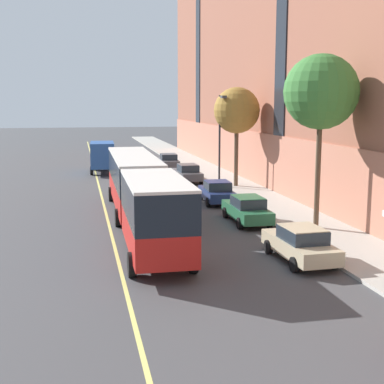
{
  "coord_description": "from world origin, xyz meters",
  "views": [
    {
      "loc": [
        -3.82,
        -23.7,
        6.79
      ],
      "look_at": [
        2.36,
        5.5,
        1.8
      ],
      "focal_mm": 50.0,
      "sensor_mm": 36.0,
      "label": 1
    }
  ],
  "objects_px": {
    "parked_car_navy_3": "(217,192)",
    "parked_car_darkgray_1": "(188,173)",
    "parked_car_green_6": "(247,209)",
    "street_lamp": "(220,131)",
    "city_bus": "(140,189)",
    "street_tree_far_uptown": "(237,111)",
    "parked_car_darkgray_5": "(168,161)",
    "box_truck": "(102,156)",
    "parked_car_champagne_0": "(300,244)",
    "street_tree_mid_block": "(321,92)"
  },
  "relations": [
    {
      "from": "city_bus",
      "to": "parked_car_darkgray_5",
      "type": "height_order",
      "value": "city_bus"
    },
    {
      "from": "parked_car_darkgray_5",
      "to": "street_lamp",
      "type": "xyz_separation_m",
      "value": [
        1.86,
        -13.99,
        3.77
      ]
    },
    {
      "from": "box_truck",
      "to": "parked_car_green_6",
      "type": "bearing_deg",
      "value": -73.47
    },
    {
      "from": "parked_car_navy_3",
      "to": "street_lamp",
      "type": "bearing_deg",
      "value": 73.34
    },
    {
      "from": "parked_car_darkgray_1",
      "to": "street_lamp",
      "type": "distance_m",
      "value": 5.88
    },
    {
      "from": "parked_car_darkgray_1",
      "to": "street_tree_far_uptown",
      "type": "height_order",
      "value": "street_tree_far_uptown"
    },
    {
      "from": "parked_car_navy_3",
      "to": "street_tree_far_uptown",
      "type": "bearing_deg",
      "value": 63.12
    },
    {
      "from": "parked_car_champagne_0",
      "to": "parked_car_navy_3",
      "type": "xyz_separation_m",
      "value": [
        -0.09,
        13.91,
        -0.0
      ]
    },
    {
      "from": "parked_car_darkgray_1",
      "to": "street_tree_far_uptown",
      "type": "bearing_deg",
      "value": -50.46
    },
    {
      "from": "parked_car_green_6",
      "to": "street_lamp",
      "type": "xyz_separation_m",
      "value": [
        1.69,
        12.37,
        3.77
      ]
    },
    {
      "from": "parked_car_champagne_0",
      "to": "parked_car_darkgray_5",
      "type": "height_order",
      "value": "same"
    },
    {
      "from": "parked_car_darkgray_1",
      "to": "box_truck",
      "type": "distance_m",
      "value": 10.19
    },
    {
      "from": "city_bus",
      "to": "street_tree_far_uptown",
      "type": "bearing_deg",
      "value": 53.38
    },
    {
      "from": "city_bus",
      "to": "street_tree_mid_block",
      "type": "xyz_separation_m",
      "value": [
        9.17,
        -2.76,
        5.21
      ]
    },
    {
      "from": "parked_car_champagne_0",
      "to": "street_lamp",
      "type": "xyz_separation_m",
      "value": [
        1.75,
        20.09,
        3.78
      ]
    },
    {
      "from": "street_lamp",
      "to": "parked_car_darkgray_1",
      "type": "bearing_deg",
      "value": 113.71
    },
    {
      "from": "city_bus",
      "to": "street_lamp",
      "type": "height_order",
      "value": "street_lamp"
    },
    {
      "from": "parked_car_champagne_0",
      "to": "city_bus",
      "type": "bearing_deg",
      "value": 126.97
    },
    {
      "from": "box_truck",
      "to": "street_lamp",
      "type": "bearing_deg",
      "value": -52.69
    },
    {
      "from": "parked_car_navy_3",
      "to": "street_tree_far_uptown",
      "type": "height_order",
      "value": "street_tree_far_uptown"
    },
    {
      "from": "parked_car_darkgray_5",
      "to": "box_truck",
      "type": "height_order",
      "value": "box_truck"
    },
    {
      "from": "parked_car_darkgray_1",
      "to": "box_truck",
      "type": "relative_size",
      "value": 0.73
    },
    {
      "from": "parked_car_champagne_0",
      "to": "box_truck",
      "type": "relative_size",
      "value": 0.7
    },
    {
      "from": "street_tree_mid_block",
      "to": "street_tree_far_uptown",
      "type": "relative_size",
      "value": 1.16
    },
    {
      "from": "parked_car_darkgray_1",
      "to": "street_tree_mid_block",
      "type": "distance_m",
      "value": 20.33
    },
    {
      "from": "street_tree_mid_block",
      "to": "street_lamp",
      "type": "height_order",
      "value": "street_tree_mid_block"
    },
    {
      "from": "city_bus",
      "to": "street_tree_mid_block",
      "type": "relative_size",
      "value": 2.22
    },
    {
      "from": "parked_car_navy_3",
      "to": "street_lamp",
      "type": "distance_m",
      "value": 7.47
    },
    {
      "from": "parked_car_darkgray_5",
      "to": "parked_car_green_6",
      "type": "distance_m",
      "value": 26.36
    },
    {
      "from": "parked_car_green_6",
      "to": "street_lamp",
      "type": "bearing_deg",
      "value": 82.22
    },
    {
      "from": "parked_car_navy_3",
      "to": "parked_car_darkgray_1",
      "type": "bearing_deg",
      "value": 89.81
    },
    {
      "from": "parked_car_navy_3",
      "to": "street_tree_mid_block",
      "type": "height_order",
      "value": "street_tree_mid_block"
    },
    {
      "from": "city_bus",
      "to": "street_tree_mid_block",
      "type": "height_order",
      "value": "street_tree_mid_block"
    },
    {
      "from": "parked_car_green_6",
      "to": "parked_car_navy_3",
      "type": "bearing_deg",
      "value": 91.47
    },
    {
      "from": "street_tree_far_uptown",
      "to": "city_bus",
      "type": "bearing_deg",
      "value": -126.62
    },
    {
      "from": "city_bus",
      "to": "street_tree_far_uptown",
      "type": "distance_m",
      "value": 15.89
    },
    {
      "from": "parked_car_darkgray_1",
      "to": "parked_car_darkgray_5",
      "type": "height_order",
      "value": "same"
    },
    {
      "from": "parked_car_darkgray_5",
      "to": "parked_car_green_6",
      "type": "height_order",
      "value": "same"
    },
    {
      "from": "parked_car_navy_3",
      "to": "street_tree_far_uptown",
      "type": "relative_size",
      "value": 0.54
    },
    {
      "from": "parked_car_navy_3",
      "to": "street_lamp",
      "type": "relative_size",
      "value": 0.59
    },
    {
      "from": "city_bus",
      "to": "box_truck",
      "type": "distance_m",
      "value": 23.64
    },
    {
      "from": "street_tree_mid_block",
      "to": "street_lamp",
      "type": "relative_size",
      "value": 1.26
    },
    {
      "from": "city_bus",
      "to": "parked_car_green_6",
      "type": "xyz_separation_m",
      "value": [
        6.08,
        -0.27,
        -1.32
      ]
    },
    {
      "from": "city_bus",
      "to": "parked_car_darkgray_1",
      "type": "height_order",
      "value": "city_bus"
    },
    {
      "from": "street_lamp",
      "to": "box_truck",
      "type": "bearing_deg",
      "value": 127.31
    },
    {
      "from": "parked_car_champagne_0",
      "to": "street_tree_mid_block",
      "type": "relative_size",
      "value": 0.5
    },
    {
      "from": "box_truck",
      "to": "street_tree_far_uptown",
      "type": "xyz_separation_m",
      "value": [
        10.18,
        -11.28,
        4.44
      ]
    },
    {
      "from": "parked_car_darkgray_1",
      "to": "parked_car_navy_3",
      "type": "xyz_separation_m",
      "value": [
        -0.03,
        -10.31,
        -0.0
      ]
    },
    {
      "from": "parked_car_green_6",
      "to": "street_lamp",
      "type": "height_order",
      "value": "street_lamp"
    },
    {
      "from": "parked_car_champagne_0",
      "to": "box_truck",
      "type": "distance_m",
      "value": 32.39
    }
  ]
}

